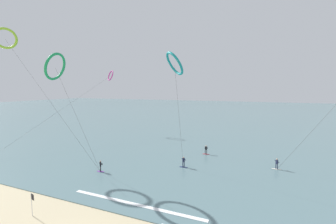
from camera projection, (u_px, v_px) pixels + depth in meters
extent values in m
cube|color=slate|center=(230.00, 112.00, 114.24)|extent=(400.00, 200.00, 0.08)
ellipsoid|color=navy|center=(184.00, 167.00, 34.79)|extent=(1.40, 0.40, 0.06)
cylinder|color=#191E38|center=(184.00, 164.00, 34.83)|extent=(0.12, 0.12, 0.80)
cylinder|color=#191E38|center=(183.00, 165.00, 34.66)|extent=(0.12, 0.12, 0.80)
cube|color=#191E38|center=(184.00, 160.00, 34.67)|extent=(0.34, 0.38, 0.62)
sphere|color=tan|center=(184.00, 157.00, 34.63)|extent=(0.22, 0.22, 0.22)
cylinder|color=#191E38|center=(185.00, 159.00, 34.91)|extent=(0.48, 0.34, 0.39)
cylinder|color=#191E38|center=(183.00, 160.00, 34.65)|extent=(0.48, 0.34, 0.39)
ellipsoid|color=purple|center=(101.00, 171.00, 32.94)|extent=(1.40, 0.40, 0.06)
cylinder|color=black|center=(101.00, 168.00, 33.03)|extent=(0.12, 0.12, 0.80)
cylinder|color=black|center=(101.00, 169.00, 32.76)|extent=(0.12, 0.12, 0.80)
cube|color=black|center=(100.00, 164.00, 32.82)|extent=(0.35, 0.38, 0.62)
sphere|color=tan|center=(100.00, 161.00, 32.78)|extent=(0.22, 0.22, 0.22)
cylinder|color=black|center=(101.00, 163.00, 33.14)|extent=(0.46, 0.37, 0.39)
cylinder|color=black|center=(101.00, 164.00, 32.71)|extent=(0.46, 0.37, 0.39)
ellipsoid|color=silver|center=(276.00, 169.00, 33.92)|extent=(1.40, 0.40, 0.06)
cylinder|color=#191E38|center=(276.00, 166.00, 34.00)|extent=(0.12, 0.12, 0.80)
cylinder|color=#191E38|center=(277.00, 167.00, 33.74)|extent=(0.12, 0.12, 0.80)
cube|color=#191E38|center=(277.00, 162.00, 33.80)|extent=(0.37, 0.37, 0.62)
sphere|color=tan|center=(277.00, 159.00, 33.75)|extent=(0.22, 0.22, 0.22)
cylinder|color=#191E38|center=(276.00, 161.00, 34.10)|extent=(0.42, 0.42, 0.39)
cylinder|color=#191E38|center=(278.00, 162.00, 33.70)|extent=(0.42, 0.42, 0.39)
ellipsoid|color=red|center=(206.00, 154.00, 41.63)|extent=(1.40, 0.40, 0.06)
cylinder|color=black|center=(207.00, 152.00, 41.55)|extent=(0.12, 0.12, 0.80)
cylinder|color=black|center=(205.00, 152.00, 41.62)|extent=(0.12, 0.12, 0.80)
cube|color=black|center=(206.00, 148.00, 41.51)|extent=(0.35, 0.24, 0.62)
sphere|color=tan|center=(206.00, 146.00, 41.47)|extent=(0.22, 0.22, 0.22)
cylinder|color=black|center=(207.00, 148.00, 41.56)|extent=(0.16, 0.51, 0.39)
cylinder|color=black|center=(205.00, 148.00, 41.67)|extent=(0.16, 0.51, 0.39)
torus|color=teal|center=(175.00, 64.00, 32.65)|extent=(4.42, 4.58, 3.50)
cylinder|color=#3F3F3F|center=(179.00, 118.00, 33.74)|extent=(1.23, 0.99, 15.93)
cylinder|color=#3F3F3F|center=(318.00, 125.00, 29.82)|extent=(9.17, 3.46, 15.16)
torus|color=#CC288E|center=(111.00, 76.00, 65.14)|extent=(3.33, 2.77, 3.06)
cylinder|color=#3F3F3F|center=(64.00, 108.00, 50.62)|extent=(1.08, 33.92, 16.08)
torus|color=#199351|center=(55.00, 67.00, 32.50)|extent=(2.53, 4.45, 4.08)
cylinder|color=#3F3F3F|center=(78.00, 120.00, 32.74)|extent=(6.55, 1.38, 15.47)
torus|color=#8CC62D|center=(5.00, 38.00, 39.92)|extent=(3.59, 3.82, 3.75)
cylinder|color=#3F3F3F|center=(49.00, 99.00, 36.45)|extent=(21.48, 1.30, 21.26)
cylinder|color=silver|center=(32.00, 205.00, 21.55)|extent=(0.06, 0.06, 2.32)
cube|color=black|center=(33.00, 197.00, 21.39)|extent=(0.44, 0.13, 0.60)
cube|color=white|center=(135.00, 205.00, 23.65)|extent=(15.98, 0.61, 0.12)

